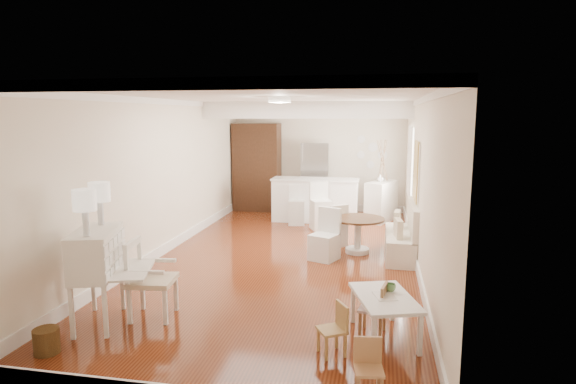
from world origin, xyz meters
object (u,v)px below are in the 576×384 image
(dining_table, at_px, (358,235))
(sideboard, at_px, (381,201))
(wicker_basket, at_px, (46,341))
(slip_chair_far, at_px, (334,225))
(bar_stool_left, at_px, (297,205))
(bar_stool_right, at_px, (321,206))
(breakfast_counter, at_px, (315,200))
(kids_chair_a, at_px, (332,329))
(kids_chair_c, at_px, (369,369))
(kids_chair_b, at_px, (373,308))
(slip_chair_near, at_px, (324,234))
(kids_table, at_px, (384,317))
(fridge, at_px, (328,179))
(pantry_cabinet, at_px, (257,167))
(gustavian_armchair, at_px, (153,279))
(secretary_bureau, at_px, (97,277))

(dining_table, relative_size, sideboard, 0.96)
(dining_table, height_order, sideboard, sideboard)
(wicker_basket, distance_m, slip_chair_far, 5.53)
(bar_stool_left, bearing_deg, wicker_basket, -112.14)
(bar_stool_right, bearing_deg, wicker_basket, -134.06)
(dining_table, height_order, breakfast_counter, breakfast_counter)
(kids_chair_a, bearing_deg, kids_chair_c, -0.51)
(sideboard, bearing_deg, kids_chair_c, -67.32)
(dining_table, xyz_separation_m, breakfast_counter, (-1.13, 2.52, 0.19))
(kids_chair_a, height_order, dining_table, dining_table)
(kids_chair_b, xyz_separation_m, slip_chair_far, (-0.81, 3.74, 0.11))
(wicker_basket, xyz_separation_m, slip_chair_near, (2.51, 3.92, 0.32))
(kids_table, height_order, fridge, fridge)
(kids_chair_a, bearing_deg, breakfast_counter, 159.26)
(dining_table, distance_m, pantry_cabinet, 4.65)
(gustavian_armchair, bearing_deg, secretary_bureau, 111.08)
(dining_table, distance_m, slip_chair_near, 0.78)
(bar_stool_right, bearing_deg, bar_stool_left, 124.39)
(bar_stool_right, relative_size, pantry_cabinet, 0.45)
(kids_chair_a, distance_m, breakfast_counter, 6.51)
(kids_chair_b, bearing_deg, sideboard, -169.74)
(dining_table, distance_m, bar_stool_right, 1.95)
(wicker_basket, height_order, breakfast_counter, breakfast_counter)
(secretary_bureau, relative_size, dining_table, 1.22)
(secretary_bureau, relative_size, pantry_cabinet, 0.51)
(dining_table, relative_size, fridge, 0.53)
(kids_chair_b, relative_size, bar_stool_right, 0.59)
(kids_table, relative_size, fridge, 0.55)
(wicker_basket, bearing_deg, kids_table, 16.48)
(bar_stool_right, bearing_deg, breakfast_counter, 82.22)
(kids_chair_b, xyz_separation_m, bar_stool_right, (-1.22, 5.03, 0.21))
(slip_chair_far, xyz_separation_m, breakfast_counter, (-0.65, 2.09, 0.10))
(bar_stool_right, bearing_deg, kids_chair_c, -103.80)
(pantry_cabinet, bearing_deg, gustavian_armchair, -86.24)
(pantry_cabinet, bearing_deg, fridge, -0.90)
(slip_chair_near, distance_m, bar_stool_left, 2.79)
(kids_chair_c, bearing_deg, kids_chair_b, 81.13)
(kids_chair_a, height_order, bar_stool_right, bar_stool_right)
(bar_stool_left, distance_m, fridge, 1.65)
(kids_chair_a, xyz_separation_m, kids_chair_b, (0.41, 0.59, 0.03))
(dining_table, bearing_deg, pantry_cabinet, 128.21)
(secretary_bureau, height_order, kids_chair_c, secretary_bureau)
(secretary_bureau, xyz_separation_m, breakfast_counter, (1.80, 6.19, -0.07))
(fridge, bearing_deg, secretary_bureau, -105.45)
(gustavian_armchair, distance_m, pantry_cabinet, 7.01)
(kids_table, bearing_deg, wicker_basket, -163.52)
(gustavian_armchair, bearing_deg, bar_stool_left, -16.50)
(secretary_bureau, bearing_deg, kids_chair_c, -33.12)
(secretary_bureau, distance_m, breakfast_counter, 6.44)
(secretary_bureau, distance_m, kids_table, 3.42)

